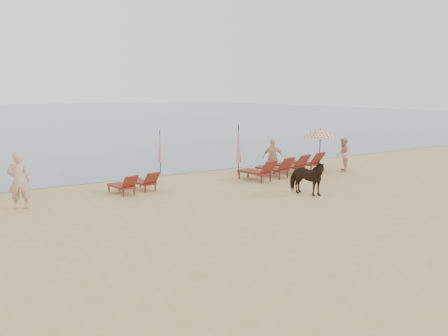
# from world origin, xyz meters

# --- Properties ---
(ground) EXTENTS (120.00, 120.00, 0.00)m
(ground) POSITION_xyz_m (0.00, 0.00, 0.00)
(ground) COLOR tan
(ground) RESTS_ON ground
(sea) EXTENTS (160.00, 140.00, 0.06)m
(sea) POSITION_xyz_m (0.00, 80.00, 0.00)
(sea) COLOR #51606B
(sea) RESTS_ON ground
(lounger_cluster_left) EXTENTS (1.83, 1.78, 0.56)m
(lounger_cluster_left) POSITION_xyz_m (-2.67, 7.40, 0.39)
(lounger_cluster_left) COLOR maroon
(lounger_cluster_left) RESTS_ON ground
(lounger_cluster_right) EXTENTS (4.63, 2.71, 0.69)m
(lounger_cluster_right) POSITION_xyz_m (4.60, 7.05, 0.48)
(lounger_cluster_right) COLOR maroon
(lounger_cluster_right) RESTS_ON ground
(umbrella_open_right) EXTENTS (1.77, 1.77, 2.16)m
(umbrella_open_right) POSITION_xyz_m (6.70, 6.94, 1.95)
(umbrella_open_right) COLOR black
(umbrella_open_right) RESTS_ON ground
(umbrella_closed_left) EXTENTS (0.25, 0.25, 2.09)m
(umbrella_closed_left) POSITION_xyz_m (-0.04, 10.99, 1.29)
(umbrella_closed_left) COLOR black
(umbrella_closed_left) RESTS_ON ground
(umbrella_closed_right) EXTENTS (0.29, 0.29, 2.39)m
(umbrella_closed_right) POSITION_xyz_m (2.99, 8.58, 1.47)
(umbrella_closed_right) COLOR black
(umbrella_closed_right) RESTS_ON ground
(cow) EXTENTS (1.24, 1.74, 1.34)m
(cow) POSITION_xyz_m (2.82, 3.56, 0.67)
(cow) COLOR black
(cow) RESTS_ON ground
(beachgoer_left) EXTENTS (0.78, 0.58, 1.95)m
(beachgoer_left) POSITION_xyz_m (-6.83, 7.10, 0.97)
(beachgoer_left) COLOR tan
(beachgoer_left) RESTS_ON ground
(beachgoer_right_a) EXTENTS (1.03, 1.03, 1.69)m
(beachgoer_right_a) POSITION_xyz_m (7.88, 6.51, 0.84)
(beachgoer_right_a) COLOR tan
(beachgoer_right_a) RESTS_ON ground
(beachgoer_right_b) EXTENTS (1.08, 0.77, 1.70)m
(beachgoer_right_b) POSITION_xyz_m (4.38, 7.69, 0.85)
(beachgoer_right_b) COLOR #DFB38B
(beachgoer_right_b) RESTS_ON ground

